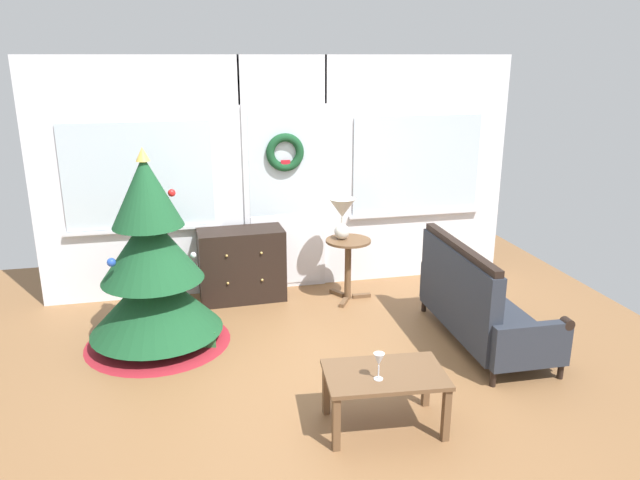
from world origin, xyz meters
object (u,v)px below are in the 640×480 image
object	(u,v)px
dresser_cabinet	(242,265)
wine_glass	(379,361)
side_table	(348,257)
table_lamp	(342,213)
settee_sofa	(476,304)
christmas_tree	(153,274)
gift_box	(206,338)
coffee_table	(385,381)

from	to	relation	value
dresser_cabinet	wine_glass	world-z (taller)	dresser_cabinet
side_table	table_lamp	world-z (taller)	table_lamp
settee_sofa	table_lamp	world-z (taller)	table_lamp
dresser_cabinet	side_table	xyz separation A→B (m)	(1.11, -0.26, 0.09)
christmas_tree	gift_box	xyz separation A→B (m)	(0.43, -0.19, -0.59)
side_table	wine_glass	distance (m)	2.45
settee_sofa	dresser_cabinet	bearing A→B (deg)	142.34
dresser_cabinet	wine_glass	bearing A→B (deg)	-76.21
christmas_tree	table_lamp	xyz separation A→B (m)	(1.92, 0.65, 0.29)
table_lamp	coffee_table	xyz separation A→B (m)	(-0.32, -2.37, -0.60)
christmas_tree	settee_sofa	bearing A→B (deg)	-12.84
settee_sofa	coffee_table	bearing A→B (deg)	-139.02
wine_glass	gift_box	distance (m)	2.01
side_table	wine_glass	xyz separation A→B (m)	(-0.45, -2.41, 0.09)
side_table	gift_box	size ratio (longest dim) A/B	4.21
christmas_tree	side_table	world-z (taller)	christmas_tree
coffee_table	wine_glass	xyz separation A→B (m)	(-0.07, -0.07, 0.21)
christmas_tree	wine_glass	size ratio (longest dim) A/B	9.27
gift_box	wine_glass	bearing A→B (deg)	-55.71
coffee_table	wine_glass	bearing A→B (deg)	-134.37
coffee_table	table_lamp	bearing A→B (deg)	82.29
christmas_tree	settee_sofa	size ratio (longest dim) A/B	1.09
christmas_tree	table_lamp	distance (m)	2.05
coffee_table	wine_glass	distance (m)	0.23
side_table	table_lamp	xyz separation A→B (m)	(-0.06, 0.04, 0.48)
table_lamp	side_table	bearing A→B (deg)	-33.69
christmas_tree	dresser_cabinet	size ratio (longest dim) A/B	1.98
christmas_tree	gift_box	bearing A→B (deg)	-23.57
christmas_tree	coffee_table	size ratio (longest dim) A/B	2.05
coffee_table	gift_box	xyz separation A→B (m)	(-1.17, 1.53, -0.28)
settee_sofa	coffee_table	xyz separation A→B (m)	(-1.24, -1.08, -0.01)
settee_sofa	coffee_table	world-z (taller)	settee_sofa
settee_sofa	wine_glass	xyz separation A→B (m)	(-1.31, -1.15, 0.19)
christmas_tree	dresser_cabinet	xyz separation A→B (m)	(0.87, 0.87, -0.28)
table_lamp	coffee_table	size ratio (longest dim) A/B	0.50
christmas_tree	gift_box	distance (m)	0.75
settee_sofa	side_table	bearing A→B (deg)	124.27
settee_sofa	gift_box	bearing A→B (deg)	169.20
dresser_cabinet	table_lamp	distance (m)	1.21
table_lamp	dresser_cabinet	bearing A→B (deg)	168.15
table_lamp	gift_box	distance (m)	1.92
christmas_tree	settee_sofa	distance (m)	2.93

